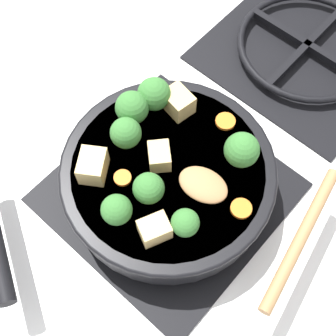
# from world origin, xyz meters

# --- Properties ---
(ground_plane) EXTENTS (2.40, 2.40, 0.00)m
(ground_plane) POSITION_xyz_m (0.00, 0.00, 0.00)
(ground_plane) COLOR white
(front_burner_grate) EXTENTS (0.31, 0.31, 0.03)m
(front_burner_grate) POSITION_xyz_m (0.00, 0.00, 0.01)
(front_burner_grate) COLOR black
(front_burner_grate) RESTS_ON ground_plane
(rear_burner_grate) EXTENTS (0.31, 0.31, 0.03)m
(rear_burner_grate) POSITION_xyz_m (0.00, 0.36, 0.01)
(rear_burner_grate) COLOR black
(rear_burner_grate) RESTS_ON ground_plane
(skillet_pan) EXTENTS (0.35, 0.42, 0.06)m
(skillet_pan) POSITION_xyz_m (-0.00, -0.00, 0.06)
(skillet_pan) COLOR black
(skillet_pan) RESTS_ON front_burner_grate
(wooden_spoon) EXTENTS (0.20, 0.21, 0.02)m
(wooden_spoon) POSITION_xyz_m (0.13, 0.02, 0.09)
(wooden_spoon) COLOR #A87A4C
(wooden_spoon) RESTS_ON skillet_pan
(tofu_cube_center_large) EXTENTS (0.05, 0.04, 0.03)m
(tofu_cube_center_large) POSITION_xyz_m (-0.05, 0.08, 0.10)
(tofu_cube_center_large) COLOR #DBB770
(tofu_cube_center_large) RESTS_ON skillet_pan
(tofu_cube_near_handle) EXTENTS (0.05, 0.04, 0.03)m
(tofu_cube_near_handle) POSITION_xyz_m (-0.02, 0.00, 0.10)
(tofu_cube_near_handle) COLOR #DBB770
(tofu_cube_near_handle) RESTS_ON skillet_pan
(tofu_cube_east_chunk) EXTENTS (0.05, 0.05, 0.03)m
(tofu_cube_east_chunk) POSITION_xyz_m (-0.07, -0.07, 0.10)
(tofu_cube_east_chunk) COLOR #DBB770
(tofu_cube_east_chunk) RESTS_ON skillet_pan
(tofu_cube_west_chunk) EXTENTS (0.04, 0.05, 0.03)m
(tofu_cube_west_chunk) POSITION_xyz_m (0.05, -0.08, 0.10)
(tofu_cube_west_chunk) COLOR #DBB770
(tofu_cube_west_chunk) RESTS_ON skillet_pan
(broccoli_floret_near_spoon) EXTENTS (0.05, 0.05, 0.05)m
(broccoli_floret_near_spoon) POSITION_xyz_m (0.06, 0.07, 0.11)
(broccoli_floret_near_spoon) COLOR #709956
(broccoli_floret_near_spoon) RESTS_ON skillet_pan
(broccoli_floret_center_top) EXTENTS (0.05, 0.05, 0.05)m
(broccoli_floret_center_top) POSITION_xyz_m (-0.09, 0.02, 0.11)
(broccoli_floret_center_top) COLOR #709956
(broccoli_floret_center_top) RESTS_ON skillet_pan
(broccoli_floret_east_rim) EXTENTS (0.04, 0.04, 0.05)m
(broccoli_floret_east_rim) POSITION_xyz_m (-0.07, -0.01, 0.11)
(broccoli_floret_east_rim) COLOR #709956
(broccoli_floret_east_rim) RESTS_ON skillet_pan
(broccoli_floret_west_rim) EXTENTS (0.04, 0.04, 0.04)m
(broccoli_floret_west_rim) POSITION_xyz_m (0.07, -0.05, 0.11)
(broccoli_floret_west_rim) COLOR #709956
(broccoli_floret_west_rim) RESTS_ON skillet_pan
(broccoli_floret_north_edge) EXTENTS (0.04, 0.04, 0.05)m
(broccoli_floret_north_edge) POSITION_xyz_m (0.01, -0.05, 0.11)
(broccoli_floret_north_edge) COLOR #709956
(broccoli_floret_north_edge) RESTS_ON skillet_pan
(broccoli_floret_south_cluster) EXTENTS (0.04, 0.04, 0.05)m
(broccoli_floret_south_cluster) POSITION_xyz_m (0.00, -0.09, 0.11)
(broccoli_floret_south_cluster) COLOR #709956
(broccoli_floret_south_cluster) RESTS_ON skillet_pan
(broccoli_floret_mid_floret) EXTENTS (0.05, 0.05, 0.05)m
(broccoli_floret_mid_floret) POSITION_xyz_m (-0.08, 0.06, 0.11)
(broccoli_floret_mid_floret) COLOR #709956
(broccoli_floret_mid_floret) RESTS_ON skillet_pan
(carrot_slice_orange_thin) EXTENTS (0.03, 0.03, 0.01)m
(carrot_slice_orange_thin) POSITION_xyz_m (0.11, 0.02, 0.09)
(carrot_slice_orange_thin) COLOR orange
(carrot_slice_orange_thin) RESTS_ON skillet_pan
(carrot_slice_near_center) EXTENTS (0.03, 0.03, 0.01)m
(carrot_slice_near_center) POSITION_xyz_m (0.01, 0.11, 0.09)
(carrot_slice_near_center) COLOR orange
(carrot_slice_near_center) RESTS_ON skillet_pan
(carrot_slice_edge_slice) EXTENTS (0.02, 0.02, 0.01)m
(carrot_slice_edge_slice) POSITION_xyz_m (-0.03, -0.05, 0.09)
(carrot_slice_edge_slice) COLOR orange
(carrot_slice_edge_slice) RESTS_ON skillet_pan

